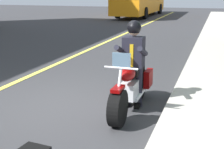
{
  "coord_description": "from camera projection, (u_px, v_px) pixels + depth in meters",
  "views": [
    {
      "loc": [
        5.33,
        2.83,
        2.28
      ],
      "look_at": [
        -0.02,
        1.0,
        0.75
      ],
      "focal_mm": 49.61,
      "sensor_mm": 36.0,
      "label": 1
    }
  ],
  "objects": [
    {
      "name": "ground_plane",
      "position": [
        65.0,
        106.0,
        6.35
      ],
      "size": [
        80.0,
        80.0,
        0.0
      ],
      "primitive_type": "plane",
      "color": "#333335"
    },
    {
      "name": "motorcycle_main",
      "position": [
        131.0,
        87.0,
        6.07
      ],
      "size": [
        2.21,
        0.6,
        1.26
      ],
      "color": "black",
      "rests_on": "ground_plane"
    },
    {
      "name": "rider_main",
      "position": [
        133.0,
        56.0,
        6.09
      ],
      "size": [
        0.62,
        0.55,
        1.74
      ],
      "color": "black",
      "rests_on": "ground_plane"
    }
  ]
}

